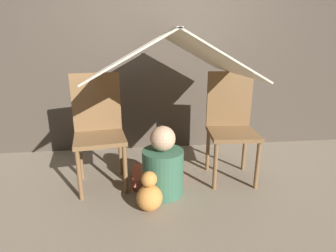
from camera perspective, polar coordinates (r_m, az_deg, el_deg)
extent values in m
plane|color=gray|center=(2.37, 0.37, -13.58)|extent=(8.80, 8.80, 0.00)
cube|color=#4C4238|center=(3.09, -1.99, 17.78)|extent=(7.00, 0.05, 2.50)
cylinder|color=brown|center=(2.24, -18.74, -10.20)|extent=(0.04, 0.04, 0.43)
cylinder|color=brown|center=(2.25, -9.28, -9.40)|extent=(0.04, 0.04, 0.43)
cylinder|color=brown|center=(2.57, -18.50, -6.56)|extent=(0.04, 0.04, 0.43)
cylinder|color=brown|center=(2.58, -10.34, -5.88)|extent=(0.04, 0.04, 0.43)
cube|color=brown|center=(2.32, -14.64, -2.63)|extent=(0.49, 0.49, 0.04)
cube|color=brown|center=(2.43, -15.31, 5.03)|extent=(0.42, 0.10, 0.52)
cylinder|color=brown|center=(2.32, 10.24, -8.63)|extent=(0.04, 0.04, 0.43)
cylinder|color=brown|center=(2.42, 18.86, -8.19)|extent=(0.04, 0.04, 0.43)
cylinder|color=brown|center=(2.64, 8.66, -5.21)|extent=(0.04, 0.04, 0.43)
cylinder|color=brown|center=(2.73, 16.27, -4.98)|extent=(0.04, 0.04, 0.43)
cube|color=brown|center=(2.44, 13.89, -1.59)|extent=(0.46, 0.46, 0.04)
cube|color=brown|center=(2.55, 13.19, 5.72)|extent=(0.42, 0.07, 0.52)
cube|color=silver|center=(2.16, -8.05, 15.25)|extent=(0.59, 1.23, 0.33)
cube|color=silver|center=(2.23, 7.82, 15.30)|extent=(0.59, 1.23, 0.33)
cube|color=silver|center=(2.18, 0.00, 19.66)|extent=(0.04, 1.23, 0.01)
cylinder|color=#38664C|center=(2.24, -1.11, -9.95)|extent=(0.34, 0.34, 0.39)
sphere|color=#D6A884|center=(2.12, -1.15, -2.75)|extent=(0.21, 0.21, 0.21)
cube|color=#CC664C|center=(2.49, -2.80, -10.75)|extent=(0.42, 0.34, 0.10)
sphere|color=#D88C3F|center=(2.07, -4.06, -15.30)|extent=(0.20, 0.20, 0.20)
sphere|color=#D88C3F|center=(1.99, -4.15, -11.49)|extent=(0.12, 0.12, 0.12)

